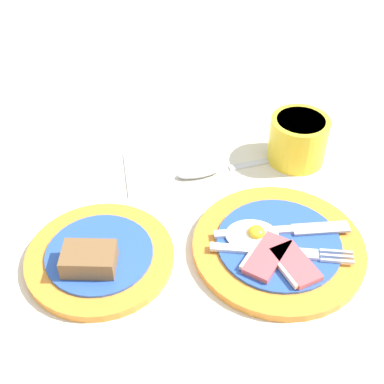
% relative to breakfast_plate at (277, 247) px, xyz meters
% --- Properties ---
extents(ground_plane, '(3.00, 3.00, 0.00)m').
position_rel_breakfast_plate_xyz_m(ground_plane, '(-0.07, 0.03, -0.01)').
color(ground_plane, beige).
extents(breakfast_plate, '(0.23, 0.23, 0.03)m').
position_rel_breakfast_plate_xyz_m(breakfast_plate, '(0.00, 0.00, 0.00)').
color(breakfast_plate, orange).
rests_on(breakfast_plate, ground_plane).
extents(bread_plate, '(0.20, 0.20, 0.04)m').
position_rel_breakfast_plate_xyz_m(bread_plate, '(-0.24, -0.03, 0.00)').
color(bread_plate, orange).
rests_on(bread_plate, ground_plane).
extents(sugar_cup, '(0.09, 0.09, 0.07)m').
position_rel_breakfast_plate_xyz_m(sugar_cup, '(0.05, 0.20, 0.03)').
color(sugar_cup, yellow).
rests_on(sugar_cup, ground_plane).
extents(teaspoon_by_saucer, '(0.19, 0.08, 0.01)m').
position_rel_breakfast_plate_xyz_m(teaspoon_by_saucer, '(-0.08, 0.16, -0.00)').
color(teaspoon_by_saucer, silver).
rests_on(teaspoon_by_saucer, ground_plane).
extents(teaspoon_near_cup, '(0.06, 0.19, 0.01)m').
position_rel_breakfast_plate_xyz_m(teaspoon_near_cup, '(-0.20, 0.08, -0.00)').
color(teaspoon_near_cup, silver).
rests_on(teaspoon_near_cup, ground_plane).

